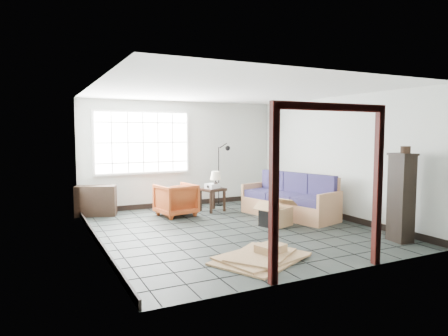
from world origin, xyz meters
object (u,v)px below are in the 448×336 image
armchair (176,198)px  side_table (212,192)px  tall_shelf (401,197)px  futon_sofa (291,201)px

armchair → side_table: size_ratio=1.31×
armchair → tall_shelf: size_ratio=0.53×
side_table → armchair: bearing=-173.2°
futon_sofa → side_table: (-1.29, 1.31, 0.10)m
futon_sofa → tall_shelf: bearing=-94.1°
futon_sofa → side_table: 1.84m
side_table → tall_shelf: size_ratio=0.40×
armchair → side_table: (0.94, 0.11, 0.05)m
futon_sofa → tall_shelf: 2.54m
tall_shelf → side_table: bearing=122.3°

